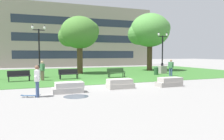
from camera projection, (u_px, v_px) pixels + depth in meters
The scene contains 19 objects.
ground_plane at pixel (113, 84), 16.86m from camera, with size 140.00×140.00×0.00m, color gray.
grass_lawn at pixel (83, 73), 26.17m from camera, with size 40.00×20.00×0.02m, color #336628.
concrete_block_center at pixel (68, 88), 13.07m from camera, with size 1.84×0.90×0.64m.
concrete_block_left at pixel (120, 84), 14.71m from camera, with size 1.80×0.90×0.64m.
concrete_block_right at pixel (169, 82), 15.67m from camera, with size 1.84×0.90×0.64m.
person_skateboarder at pixel (37, 79), 11.70m from camera, with size 0.31×0.59×1.71m.
skateboard at pixel (31, 96), 11.71m from camera, with size 1.03×0.49×0.14m.
puddle at pixel (76, 96), 11.92m from camera, with size 1.37×1.37×0.01m, color #47515B.
park_bench_near_left at pixel (19, 75), 18.38m from camera, with size 1.86×0.77×0.90m.
park_bench_near_right at pixel (116, 72), 21.48m from camera, with size 1.83×0.66×0.90m.
park_bench_far_left at pixel (69, 73), 20.18m from camera, with size 1.84×0.70×0.90m.
lamp_post_center at pixel (40, 67), 21.29m from camera, with size 1.32×0.80×5.11m.
lamp_post_right at pixel (162, 65), 25.80m from camera, with size 1.32×0.80×4.84m.
tree_near_left at pixel (79, 33), 25.36m from camera, with size 4.63×4.41×6.67m.
tree_far_left at pixel (149, 31), 29.97m from camera, with size 5.65×5.38×7.85m.
trash_bin at pixel (156, 70), 24.19m from camera, with size 0.49×0.49×0.96m.
person_bystander_near_lawn at pixel (42, 69), 18.89m from camera, with size 0.44×0.57×1.71m.
person_bystander_far_lawn at pixel (171, 67), 22.77m from camera, with size 0.40×0.59×1.71m.
building_facade_distant at pixel (78, 36), 40.18m from camera, with size 29.81×1.03×11.30m.
Camera 1 is at (-6.05, -15.60, 2.32)m, focal length 35.00 mm.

